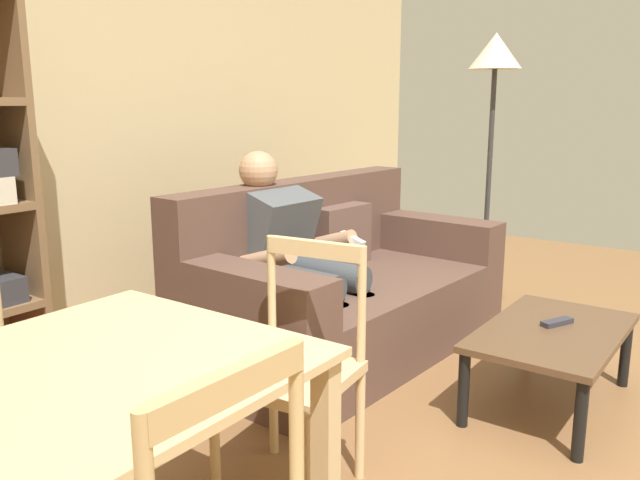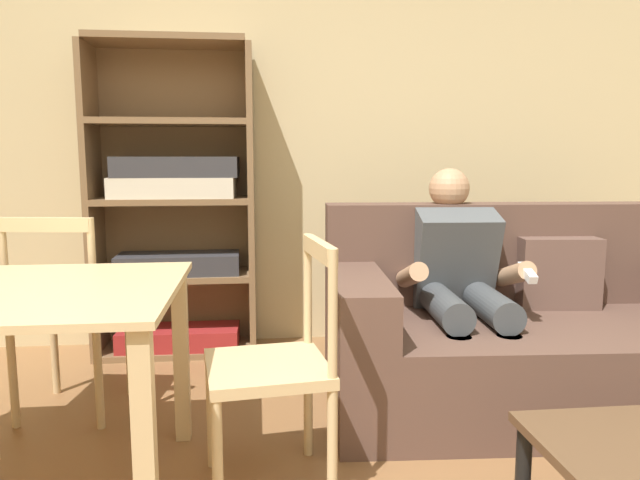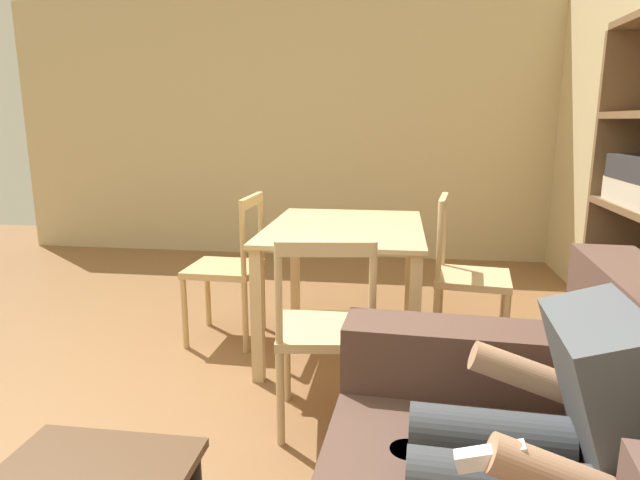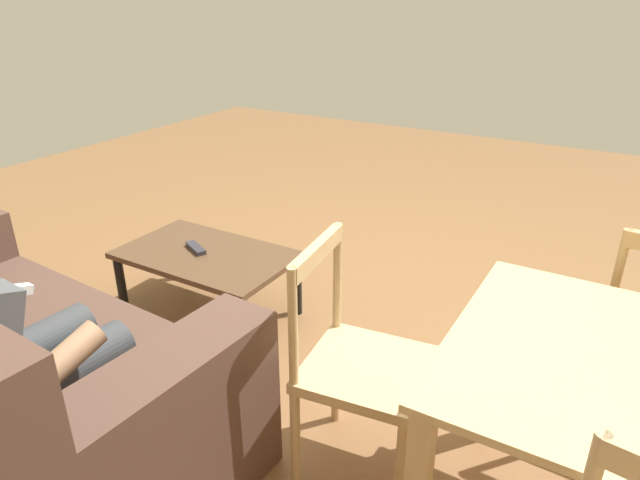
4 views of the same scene
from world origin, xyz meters
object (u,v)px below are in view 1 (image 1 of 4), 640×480
Objects in this scene: dining_table at (56,427)px; floor_lamp at (494,76)px; coffee_table at (552,339)px; couch at (341,291)px; tv_remote at (557,322)px; person_lounging at (295,256)px; dining_chair_facing_couch at (293,371)px.

dining_table is 0.64× the size of floor_lamp.
dining_table is (-2.12, 0.56, 0.31)m from coffee_table.
tv_remote is (0.03, -1.19, 0.05)m from couch.
dining_chair_facing_couch is (-0.93, -0.71, -0.14)m from person_lounging.
tv_remote is at bearing -74.75° from person_lounging.
coffee_table is 2.22m from dining_table.
person_lounging is 1.33m from coffee_table.
person_lounging is at bearing 21.25° from dining_table.
floor_lamp is at bearing -32.28° from tv_remote.
couch is at bearing 88.22° from coffee_table.
floor_lamp reaches higher than dining_table.
floor_lamp is at bearing -11.30° from person_lounging.
tv_remote is at bearing -23.68° from dining_chair_facing_couch.
couch is 1.07× the size of floor_lamp.
coffee_table is 1.04× the size of dining_chair_facing_couch.
couch is 1.19m from coffee_table.
couch is 1.68× the size of dining_table.
couch is 1.40m from dining_chair_facing_couch.
floor_lamp is (1.78, -0.36, 0.97)m from person_lounging.
tv_remote is 0.19× the size of dining_chair_facing_couch.
person_lounging is at bearing 37.55° from dining_chair_facing_couch.
dining_chair_facing_couch is (-1.28, 0.56, 0.07)m from tv_remote.
person_lounging is at bearing 168.70° from floor_lamp.
person_lounging is at bearing 40.32° from tv_remote.
coffee_table is 0.79× the size of dining_table.
floor_lamp reaches higher than person_lounging.
person_lounging is 0.96× the size of dining_table.
tv_remote is 1.40m from dining_chair_facing_couch.
dining_table is (-2.16, -0.64, 0.30)m from couch.
floor_lamp is at bearing -10.54° from couch.
person_lounging is 1.18m from dining_chair_facing_couch.
coffee_table is 2.15m from floor_lamp.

